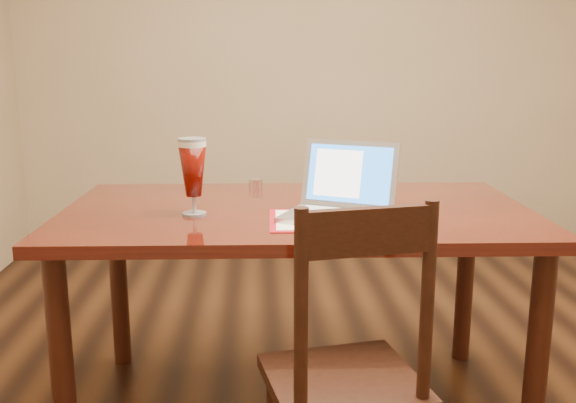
{
  "coord_description": "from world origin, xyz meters",
  "views": [
    {
      "loc": [
        -0.53,
        -2.28,
        1.39
      ],
      "look_at": [
        -0.41,
        0.02,
        0.88
      ],
      "focal_mm": 40.0,
      "sensor_mm": 36.0,
      "label": 1
    }
  ],
  "objects": [
    {
      "name": "dining_table",
      "position": [
        -0.38,
        0.1,
        0.74
      ],
      "size": [
        1.8,
        1.04,
        1.11
      ],
      "rotation": [
        0.0,
        0.0,
        -0.02
      ],
      "color": "#4A1309",
      "rests_on": "ground"
    },
    {
      "name": "dining_chair",
      "position": [
        -0.27,
        -0.58,
        0.48
      ],
      "size": [
        0.51,
        0.49,
        1.03
      ],
      "rotation": [
        0.0,
        0.0,
        0.2
      ],
      "color": "black",
      "rests_on": "ground"
    }
  ]
}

